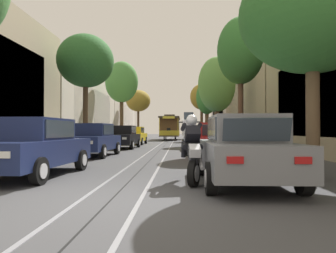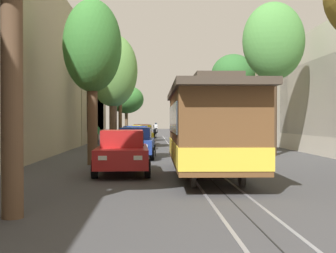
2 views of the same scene
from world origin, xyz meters
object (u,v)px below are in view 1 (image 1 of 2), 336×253
at_px(street_tree_kerb_right_second, 241,52).
at_px(pedestrian_on_left_pavement, 259,135).
at_px(parked_car_yellow_mid_right, 202,137).
at_px(street_tree_kerb_right_near, 312,15).
at_px(motorcycle_with_rider, 191,145).
at_px(street_tree_kerb_left_second, 86,62).
at_px(parked_car_grey_near_right, 243,149).
at_px(parked_car_red_sixth_right, 193,134).
at_px(street_tree_kerb_left_fourth, 138,101).
at_px(street_tree_kerb_left_mid, 122,83).
at_px(parked_car_navy_near_left, 33,147).
at_px(parked_car_blue_fifth_right, 193,135).
at_px(parked_car_navy_second_left, 93,140).
at_px(parked_car_red_second_right, 215,140).
at_px(street_tree_kerb_right_mid, 217,85).
at_px(parked_car_blue_fourth_right, 199,136).
at_px(parked_car_black_mid_left, 123,137).
at_px(street_tree_kerb_right_far, 202,97).
at_px(cable_car_trolley, 170,127).
at_px(parked_car_yellow_fourth_left, 134,135).

bearing_deg(street_tree_kerb_right_second, pedestrian_on_left_pavement, 58.59).
height_order(parked_car_yellow_mid_right, pedestrian_on_left_pavement, pedestrian_on_left_pavement).
relative_size(street_tree_kerb_right_near, motorcycle_with_rider, 3.04).
bearing_deg(street_tree_kerb_left_second, parked_car_grey_near_right, -59.02).
bearing_deg(parked_car_red_sixth_right, street_tree_kerb_left_fourth, 151.70).
xyz_separation_m(street_tree_kerb_left_mid, pedestrian_on_left_pavement, (11.18, -12.03, -5.30)).
height_order(parked_car_navy_near_left, street_tree_kerb_left_mid, street_tree_kerb_left_mid).
xyz_separation_m(parked_car_blue_fifth_right, street_tree_kerb_right_near, (1.91, -25.81, 3.40)).
bearing_deg(parked_car_navy_second_left, street_tree_kerb_right_near, -42.27).
bearing_deg(parked_car_red_second_right, pedestrian_on_left_pavement, 60.64).
xyz_separation_m(parked_car_navy_near_left, street_tree_kerb_right_mid, (7.25, 18.76, 4.37)).
bearing_deg(parked_car_blue_fourth_right, motorcycle_with_rider, -94.24).
height_order(parked_car_black_mid_left, parked_car_yellow_mid_right, same).
relative_size(street_tree_kerb_right_far, motorcycle_with_rider, 4.47).
height_order(parked_car_grey_near_right, motorcycle_with_rider, motorcycle_with_rider).
distance_m(parked_car_red_sixth_right, street_tree_kerb_right_second, 23.77).
bearing_deg(street_tree_kerb_right_far, street_tree_kerb_right_near, -90.04).
height_order(street_tree_kerb_left_second, street_tree_kerb_left_mid, street_tree_kerb_left_mid).
relative_size(parked_car_grey_near_right, cable_car_trolley, 0.48).
bearing_deg(street_tree_kerb_left_second, street_tree_kerb_right_far, 71.59).
bearing_deg(parked_car_blue_fifth_right, pedestrian_on_left_pavement, -74.89).
xyz_separation_m(parked_car_red_sixth_right, street_tree_kerb_left_fourth, (-7.68, 4.14, 4.71)).
bearing_deg(parked_car_yellow_mid_right, street_tree_kerb_left_second, -174.56).
relative_size(parked_car_blue_fourth_right, parked_car_blue_fifth_right, 1.00).
distance_m(parked_car_black_mid_left, parked_car_grey_near_right, 15.32).
relative_size(parked_car_black_mid_left, parked_car_yellow_fourth_left, 1.00).
bearing_deg(parked_car_navy_second_left, parked_car_grey_near_right, -53.50).
bearing_deg(parked_car_navy_near_left, parked_car_black_mid_left, 89.66).
bearing_deg(street_tree_kerb_right_near, parked_car_red_second_right, 106.67).
bearing_deg(street_tree_kerb_left_second, street_tree_kerb_left_fourth, 89.75).
relative_size(parked_car_red_second_right, street_tree_kerb_left_mid, 0.52).
bearing_deg(parked_car_navy_near_left, street_tree_kerb_left_second, 100.02).
relative_size(parked_car_navy_near_left, parked_car_yellow_fourth_left, 1.01).
relative_size(parked_car_blue_fifth_right, pedestrian_on_left_pavement, 2.62).
bearing_deg(street_tree_kerb_left_mid, street_tree_kerb_left_fourth, 89.53).
height_order(street_tree_kerb_left_mid, cable_car_trolley, street_tree_kerb_left_mid).
distance_m(parked_car_navy_near_left, parked_car_red_sixth_right, 32.89).
height_order(parked_car_red_second_right, street_tree_kerb_left_second, street_tree_kerb_left_second).
distance_m(parked_car_black_mid_left, street_tree_kerb_left_second, 5.62).
relative_size(parked_car_black_mid_left, street_tree_kerb_left_fourth, 0.62).
distance_m(parked_car_black_mid_left, street_tree_kerb_right_second, 9.72).
xyz_separation_m(parked_car_red_second_right, cable_car_trolley, (-2.84, 28.18, 0.86)).
height_order(parked_car_yellow_fourth_left, pedestrian_on_left_pavement, pedestrian_on_left_pavement).
height_order(parked_car_blue_fourth_right, cable_car_trolley, cable_car_trolley).
xyz_separation_m(parked_car_navy_near_left, parked_car_yellow_fourth_left, (-0.04, 19.56, 0.00)).
bearing_deg(parked_car_navy_second_left, cable_car_trolley, 83.78).
height_order(parked_car_black_mid_left, parked_car_red_second_right, same).
bearing_deg(parked_car_yellow_mid_right, parked_car_navy_second_left, -135.62).
distance_m(parked_car_navy_near_left, street_tree_kerb_right_second, 12.77).
relative_size(parked_car_navy_second_left, street_tree_kerb_right_mid, 0.58).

